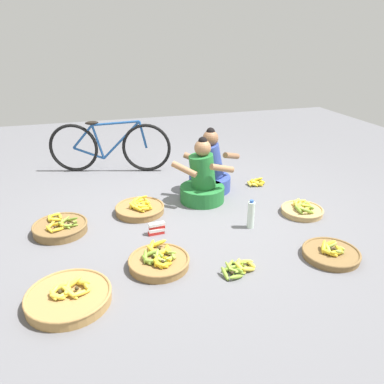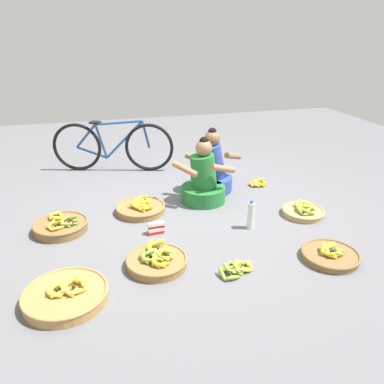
{
  "view_description": "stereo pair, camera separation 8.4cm",
  "coord_description": "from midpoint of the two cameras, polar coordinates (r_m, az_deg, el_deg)",
  "views": [
    {
      "loc": [
        -1.01,
        -3.61,
        1.88
      ],
      "look_at": [
        0.0,
        -0.2,
        0.35
      ],
      "focal_mm": 35.64,
      "sensor_mm": 36.0,
      "label": 1
    },
    {
      "loc": [
        -0.93,
        -3.64,
        1.88
      ],
      "look_at": [
        0.0,
        -0.2,
        0.35
      ],
      "focal_mm": 35.64,
      "sensor_mm": 36.0,
      "label": 2
    }
  ],
  "objects": [
    {
      "name": "banana_basket_back_center",
      "position": [
        3.64,
        19.47,
        -8.63
      ],
      "size": [
        0.51,
        0.51,
        0.14
      ],
      "color": "brown",
      "rests_on": "ground"
    },
    {
      "name": "bicycle_leaning",
      "position": [
        5.49,
        -12.64,
        6.61
      ],
      "size": [
        1.65,
        0.51,
        0.73
      ],
      "color": "black",
      "rests_on": "ground"
    },
    {
      "name": "loose_bananas_mid_right",
      "position": [
        3.28,
        6.26,
        -11.24
      ],
      "size": [
        0.33,
        0.27,
        0.09
      ],
      "color": "yellow",
      "rests_on": "ground"
    },
    {
      "name": "packet_carton_stack",
      "position": [
        3.81,
        -5.94,
        -5.45
      ],
      "size": [
        0.17,
        0.08,
        0.12
      ],
      "color": "red",
      "rests_on": "ground"
    },
    {
      "name": "banana_basket_near_vendor",
      "position": [
        4.26,
        -8.36,
        -2.44
      ],
      "size": [
        0.54,
        0.54,
        0.15
      ],
      "color": "olive",
      "rests_on": "ground"
    },
    {
      "name": "banana_basket_back_left",
      "position": [
        4.05,
        -19.68,
        -4.99
      ],
      "size": [
        0.54,
        0.54,
        0.16
      ],
      "color": "brown",
      "rests_on": "ground"
    },
    {
      "name": "vendor_woman_behind",
      "position": [
        4.74,
        2.2,
        3.2
      ],
      "size": [
        0.74,
        0.52,
        0.8
      ],
      "color": "#334793",
      "rests_on": "ground"
    },
    {
      "name": "loose_bananas_front_left",
      "position": [
        5.04,
        9.03,
        1.42
      ],
      "size": [
        0.25,
        0.23,
        0.1
      ],
      "color": "gold",
      "rests_on": "ground"
    },
    {
      "name": "ground_plane",
      "position": [
        4.2,
        -1.35,
        -3.36
      ],
      "size": [
        10.0,
        10.0,
        0.0
      ],
      "primitive_type": "plane",
      "color": "slate"
    },
    {
      "name": "water_bottle",
      "position": [
        3.91,
        8.2,
        -3.39
      ],
      "size": [
        0.07,
        0.07,
        0.31
      ],
      "color": "silver",
      "rests_on": "ground"
    },
    {
      "name": "banana_basket_mid_left",
      "position": [
        3.08,
        -18.75,
        -14.62
      ],
      "size": [
        0.64,
        0.64,
        0.16
      ],
      "color": "#A87F47",
      "rests_on": "ground"
    },
    {
      "name": "vendor_woman_front",
      "position": [
        4.43,
        1.01,
        1.6
      ],
      "size": [
        0.71,
        0.52,
        0.78
      ],
      "color": "#237233",
      "rests_on": "ground"
    },
    {
      "name": "banana_basket_near_bicycle",
      "position": [
        4.36,
        15.63,
        -2.58
      ],
      "size": [
        0.46,
        0.46,
        0.14
      ],
      "color": "tan",
      "rests_on": "ground"
    },
    {
      "name": "banana_basket_front_center",
      "position": [
        3.33,
        -5.7,
        -10.23
      ],
      "size": [
        0.53,
        0.53,
        0.15
      ],
      "color": "olive",
      "rests_on": "ground"
    }
  ]
}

